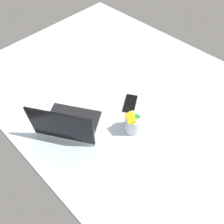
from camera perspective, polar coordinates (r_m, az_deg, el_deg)
The scene contains 4 objects.
bed_mattress at distance 147.48cm, azimuth 1.72°, elevation 4.47°, with size 180.00×140.00×18.00cm, color silver.
laptop at distance 118.89cm, azimuth -11.12°, elevation -2.89°, with size 40.13×36.70×23.00cm.
snack_cup at distance 115.13cm, azimuth 5.58°, elevation -2.86°, with size 9.65×10.07×15.34cm.
cell_phone at distance 130.72cm, azimuth 4.81°, elevation 2.25°, with size 6.80×14.00×0.80cm, color black.
Camera 1 is at (-65.61, 74.19, 118.28)cm, focal length 34.67 mm.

